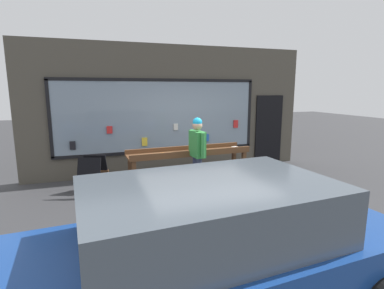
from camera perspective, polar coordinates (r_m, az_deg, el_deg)
The scene contains 7 objects.
ground_plane at distance 6.43m, azimuth 2.22°, elevation -10.30°, with size 40.00×40.00×0.00m, color #38383A.
shopfront_facade at distance 8.31m, azimuth -3.58°, elevation 6.50°, with size 7.80×0.29×3.45m.
display_table_main at distance 7.11m, azimuth -0.57°, elevation -2.03°, with size 2.94×0.78×0.91m.
person_browsing at distance 6.62m, azimuth 1.02°, elevation -0.85°, with size 0.26×0.66×1.68m.
small_dog at distance 6.38m, azimuth -2.19°, elevation -7.54°, with size 0.42×0.57×0.45m.
sandwich_board_sign at distance 7.02m, azimuth -18.34°, elevation -5.38°, with size 0.75×0.93×0.82m.
parked_car at distance 3.12m, azimuth 3.22°, elevation -19.06°, with size 4.35×2.08×1.41m.
Camera 1 is at (-2.17, -5.61, 2.28)m, focal length 28.00 mm.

